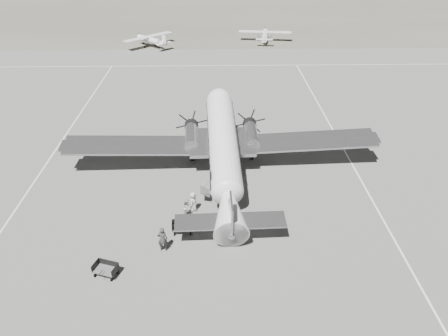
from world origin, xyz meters
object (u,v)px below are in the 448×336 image
light_plane_right (265,36)px  baggage_cart_far (106,270)px  baggage_cart_near (182,227)px  ground_crew (163,239)px  light_plane_left (151,41)px  dc3_airliner (224,150)px  ramp_agent (187,208)px  passenger (193,202)px

light_plane_right → baggage_cart_far: size_ratio=6.16×
baggage_cart_near → ground_crew: ground_crew is taller
light_plane_left → baggage_cart_near: (9.18, -54.92, -0.62)m
dc3_airliner → light_plane_right: (8.99, 50.47, -1.80)m
baggage_cart_near → ground_crew: size_ratio=0.82×
light_plane_right → baggage_cart_far: light_plane_right is taller
dc3_airliner → ramp_agent: dc3_airliner is taller
dc3_airliner → ramp_agent: (-3.03, -5.84, -2.08)m
baggage_cart_near → light_plane_left: bearing=95.3°
dc3_airliner → light_plane_left: dc3_airliner is taller
light_plane_right → ramp_agent: 57.58m
dc3_airliner → light_plane_right: dc3_airliner is taller
light_plane_right → baggage_cart_near: 59.72m
baggage_cart_near → ground_crew: bearing=-125.4°
baggage_cart_far → baggage_cart_near: bearing=61.7°
dc3_airliner → ramp_agent: 6.90m
light_plane_left → baggage_cart_far: (4.31, -59.46, -0.62)m
light_plane_left → baggage_cart_far: bearing=-131.3°
ground_crew → ramp_agent: 4.46m
light_plane_right → baggage_cart_near: size_ratio=6.21×
light_plane_left → ground_crew: bearing=-127.5°
ramp_agent → light_plane_left: bearing=24.1°
ramp_agent → light_plane_right: bearing=1.9°
light_plane_right → baggage_cart_far: 65.28m
dc3_airliner → light_plane_right: bearing=77.8°
light_plane_left → light_plane_right: 21.79m
light_plane_right → ramp_agent: size_ratio=6.50×
light_plane_left → passenger: bearing=-124.6°
light_plane_left → baggage_cart_far: light_plane_left is taller
light_plane_left → passenger: light_plane_left is taller
light_plane_left → baggage_cart_near: size_ratio=6.37×
baggage_cart_far → passenger: size_ratio=0.93×
light_plane_right → ramp_agent: (-12.03, -56.31, -0.27)m
dc3_airliner → passenger: size_ratio=16.91×
passenger → dc3_airliner: bearing=-6.1°
ground_crew → passenger: bearing=-112.6°
baggage_cart_near → baggage_cart_far: (-4.86, -4.55, 0.00)m
light_plane_left → ramp_agent: bearing=-125.2°
baggage_cart_near → baggage_cart_far: size_ratio=0.99×
light_plane_left → ramp_agent: size_ratio=6.68×
light_plane_right → ramp_agent: bearing=-94.5°
light_plane_right → baggage_cart_far: (-17.19, -62.98, -0.59)m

